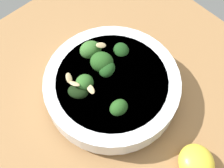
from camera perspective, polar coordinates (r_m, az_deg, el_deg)
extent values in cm
cube|color=#996D42|center=(52.48, -0.41, -10.35)|extent=(68.56, 68.56, 3.34)
cylinder|color=white|center=(53.32, 0.00, -1.74)|extent=(12.62, 12.62, 1.34)
cylinder|color=white|center=(50.95, 0.00, -0.35)|extent=(22.95, 22.95, 4.03)
cylinder|color=silver|center=(49.54, 0.00, 0.55)|extent=(18.74, 18.74, 0.80)
cylinder|color=#4A8F3C|center=(51.32, -1.90, 3.10)|extent=(1.63, 1.52, 1.86)
ellipsoid|color=#23511C|center=(49.78, -1.96, 4.22)|extent=(5.82, 5.96, 4.53)
cylinder|color=#2F662B|center=(48.16, 1.26, -5.28)|extent=(1.41, 1.48, 1.41)
ellipsoid|color=#23511C|center=(46.91, 1.30, -4.60)|extent=(3.48, 3.70, 3.91)
cylinder|color=#4A8F3C|center=(53.52, -4.01, 5.47)|extent=(1.63, 1.55, 1.41)
ellipsoid|color=#386B2B|center=(52.22, -4.12, 6.47)|extent=(4.83, 5.89, 5.11)
cylinder|color=#2F662B|center=(50.47, -0.92, 1.94)|extent=(1.72, 1.64, 1.58)
ellipsoid|color=#194216|center=(49.18, -0.95, 2.85)|extent=(3.66, 3.81, 3.56)
cylinder|color=#4A8F3C|center=(53.59, 1.75, 5.62)|extent=(1.31, 1.33, 1.22)
ellipsoid|color=#194216|center=(52.55, 1.79, 6.41)|extent=(3.93, 3.32, 3.05)
cylinder|color=#589D47|center=(49.66, -5.15, -0.49)|extent=(1.44, 1.51, 0.99)
ellipsoid|color=#2D6023|center=(48.53, -5.27, 0.24)|extent=(3.82, 3.86, 3.82)
cylinder|color=#3C7A32|center=(49.83, -6.37, -2.23)|extent=(1.46, 1.30, 1.13)
ellipsoid|color=black|center=(48.63, -6.53, -1.51)|extent=(4.93, 4.61, 3.72)
ellipsoid|color=#DBBC84|center=(47.73, -8.65, 0.80)|extent=(1.91, 1.67, 1.32)
ellipsoid|color=#DBBC84|center=(47.16, -7.54, -0.22)|extent=(2.05, 1.66, 0.79)
ellipsoid|color=#DBBC84|center=(47.38, -4.10, -0.97)|extent=(1.99, 1.33, 0.88)
ellipsoid|color=#DBBC84|center=(50.50, -2.12, 7.41)|extent=(1.75, 2.06, 1.16)
ellipsoid|color=yellow|center=(49.46, 15.84, -14.28)|extent=(8.04, 7.88, 3.60)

